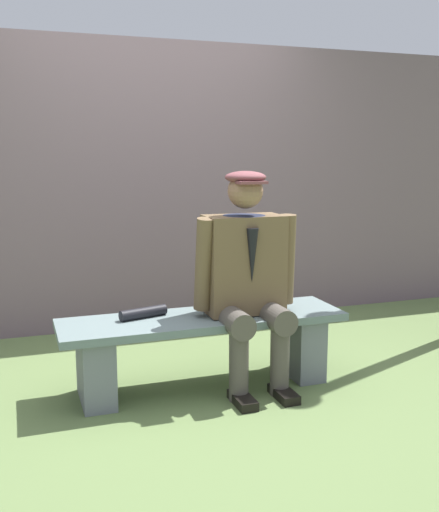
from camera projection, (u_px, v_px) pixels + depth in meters
name	position (u px, v px, depth m)	size (l,w,h in m)	color
ground_plane	(204.00, 386.00, 3.55)	(30.00, 30.00, 0.00)	#5E7643
bench	(203.00, 342.00, 3.50)	(1.67, 0.46, 0.43)	slate
seated_man	(247.00, 272.00, 3.46)	(0.62, 0.56, 1.27)	brown
rolled_magazine	(143.00, 313.00, 3.43)	(0.06, 0.06, 0.28)	black
stadium_wall	(146.00, 186.00, 4.74)	(12.00, 0.24, 2.22)	#6B5761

